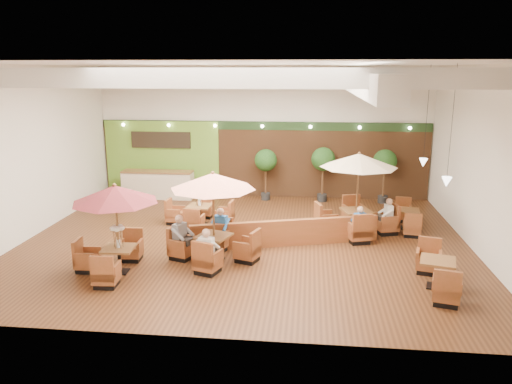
# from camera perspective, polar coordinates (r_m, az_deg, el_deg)

# --- Properties ---
(room) EXTENTS (14.04, 14.00, 5.52)m
(room) POSITION_cam_1_polar(r_m,az_deg,el_deg) (16.42, 0.09, 7.83)
(room) COLOR #381E0F
(room) RESTS_ON ground
(service_counter) EXTENTS (3.00, 0.75, 1.18)m
(service_counter) POSITION_cam_1_polar(r_m,az_deg,el_deg) (21.64, -11.13, 0.84)
(service_counter) COLOR beige
(service_counter) RESTS_ON ground
(booth_divider) EXTENTS (5.75, 1.90, 0.82)m
(booth_divider) POSITION_cam_1_polar(r_m,az_deg,el_deg) (15.54, 3.45, -4.69)
(booth_divider) COLOR brown
(booth_divider) RESTS_ON ground
(table_0) EXTENTS (2.35, 2.42, 2.47)m
(table_0) POSITION_cam_1_polar(r_m,az_deg,el_deg) (13.61, -15.93, -1.92)
(table_0) COLOR brown
(table_0) RESTS_ON ground
(table_1) EXTENTS (2.70, 2.70, 2.61)m
(table_1) POSITION_cam_1_polar(r_m,az_deg,el_deg) (14.01, -4.91, -0.94)
(table_1) COLOR brown
(table_1) RESTS_ON ground
(table_2) EXTENTS (2.83, 2.83, 2.75)m
(table_2) POSITION_cam_1_polar(r_m,az_deg,el_deg) (16.71, 11.58, 1.51)
(table_2) COLOR brown
(table_2) RESTS_ON ground
(table_3) EXTENTS (2.41, 2.41, 1.48)m
(table_3) POSITION_cam_1_polar(r_m,az_deg,el_deg) (17.71, -6.45, -2.42)
(table_3) COLOR brown
(table_3) RESTS_ON ground
(table_4) EXTENTS (1.01, 2.60, 0.93)m
(table_4) POSITION_cam_1_polar(r_m,az_deg,el_deg) (13.44, 19.95, -8.80)
(table_4) COLOR brown
(table_4) RESTS_ON ground
(table_5) EXTENTS (0.86, 2.33, 0.85)m
(table_5) POSITION_cam_1_polar(r_m,az_deg,el_deg) (17.98, 16.91, -3.00)
(table_5) COLOR brown
(table_5) RESTS_ON ground
(topiary_0) EXTENTS (0.93, 0.93, 2.15)m
(topiary_0) POSITION_cam_1_polar(r_m,az_deg,el_deg) (20.74, 1.12, 3.42)
(topiary_0) COLOR black
(topiary_0) RESTS_ON ground
(topiary_1) EXTENTS (0.98, 0.98, 2.27)m
(topiary_1) POSITION_cam_1_polar(r_m,az_deg,el_deg) (20.66, 7.68, 3.49)
(topiary_1) COLOR black
(topiary_1) RESTS_ON ground
(topiary_2) EXTENTS (0.96, 0.96, 2.22)m
(topiary_2) POSITION_cam_1_polar(r_m,az_deg,el_deg) (20.88, 14.51, 3.19)
(topiary_2) COLOR black
(topiary_2) RESTS_ON ground
(diner_0) EXTENTS (0.43, 0.37, 0.81)m
(diner_0) POSITION_cam_1_polar(r_m,az_deg,el_deg) (13.42, -5.60, -6.19)
(diner_0) COLOR white
(diner_0) RESTS_ON ground
(diner_1) EXTENTS (0.44, 0.39, 0.82)m
(diner_1) POSITION_cam_1_polar(r_m,az_deg,el_deg) (15.19, -4.14, -3.75)
(diner_1) COLOR #2966B2
(diner_1) RESTS_ON ground
(diner_2) EXTENTS (0.44, 0.47, 0.86)m
(diner_2) POSITION_cam_1_polar(r_m,az_deg,el_deg) (14.50, -8.55, -4.66)
(diner_2) COLOR gray
(diner_2) RESTS_ON ground
(diner_3) EXTENTS (0.41, 0.39, 0.74)m
(diner_3) POSITION_cam_1_polar(r_m,az_deg,el_deg) (16.01, 11.71, -3.18)
(diner_3) COLOR #2966B2
(diner_3) RESTS_ON ground
(diner_4) EXTENTS (0.34, 0.40, 0.76)m
(diner_4) POSITION_cam_1_polar(r_m,az_deg,el_deg) (17.10, 14.76, -2.25)
(diner_4) COLOR white
(diner_4) RESTS_ON ground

